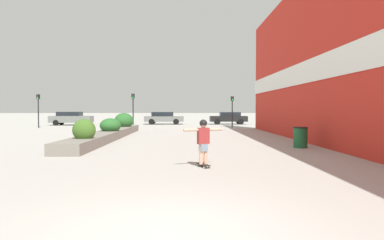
{
  "coord_description": "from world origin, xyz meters",
  "views": [
    {
      "loc": [
        0.2,
        -4.94,
        1.82
      ],
      "look_at": [
        0.54,
        17.12,
        1.11
      ],
      "focal_mm": 32.0,
      "sensor_mm": 36.0,
      "label": 1
    }
  ],
  "objects": [
    {
      "name": "ground_plane",
      "position": [
        0.0,
        0.0,
        0.0
      ],
      "size": [
        300.0,
        300.0,
        0.0
      ],
      "primitive_type": "plane",
      "color": "#A3A099"
    },
    {
      "name": "building_wall_right",
      "position": [
        6.92,
        9.71,
        4.57
      ],
      "size": [
        0.67,
        34.36,
        9.15
      ],
      "color": "red",
      "rests_on": "ground_plane"
    },
    {
      "name": "planter_box",
      "position": [
        -4.54,
        16.61,
        0.46
      ],
      "size": [
        1.46,
        15.92,
        1.51
      ],
      "color": "slate",
      "rests_on": "ground_plane"
    },
    {
      "name": "skateboard",
      "position": [
        0.72,
        5.72,
        0.07
      ],
      "size": [
        0.46,
        0.76,
        0.09
      ],
      "rotation": [
        0.0,
        0.0,
        0.38
      ],
      "color": "black",
      "rests_on": "ground_plane"
    },
    {
      "name": "skateboarder",
      "position": [
        0.72,
        5.72,
        0.94
      ],
      "size": [
        1.25,
        0.56,
        1.4
      ],
      "rotation": [
        0.0,
        0.0,
        0.38
      ],
      "color": "tan",
      "rests_on": "skateboard"
    },
    {
      "name": "trash_bin",
      "position": [
        5.54,
        10.99,
        0.49
      ],
      "size": [
        0.67,
        0.67,
        0.97
      ],
      "color": "#1E5B33",
      "rests_on": "ground_plane"
    },
    {
      "name": "car_leftmost",
      "position": [
        5.22,
        35.81,
        0.77
      ],
      "size": [
        4.42,
        1.85,
        1.44
      ],
      "rotation": [
        0.0,
        0.0,
        1.57
      ],
      "color": "black",
      "rests_on": "ground_plane"
    },
    {
      "name": "car_center_left",
      "position": [
        -2.53,
        35.85,
        0.78
      ],
      "size": [
        4.61,
        2.03,
        1.46
      ],
      "rotation": [
        0.0,
        0.0,
        -1.57
      ],
      "color": "slate",
      "rests_on": "ground_plane"
    },
    {
      "name": "car_center_right",
      "position": [
        -12.82,
        33.66,
        0.8
      ],
      "size": [
        4.58,
        1.89,
        1.51
      ],
      "rotation": [
        0.0,
        0.0,
        -1.57
      ],
      "color": "slate",
      "rests_on": "ground_plane"
    },
    {
      "name": "traffic_light_left",
      "position": [
        -4.92,
        27.71,
        2.26
      ],
      "size": [
        0.28,
        0.3,
        3.29
      ],
      "color": "black",
      "rests_on": "ground_plane"
    },
    {
      "name": "traffic_light_right",
      "position": [
        4.64,
        28.33,
        2.12
      ],
      "size": [
        0.28,
        0.3,
        3.07
      ],
      "color": "black",
      "rests_on": "ground_plane"
    },
    {
      "name": "traffic_light_far_left",
      "position": [
        -14.1,
        28.17,
        2.22
      ],
      "size": [
        0.28,
        0.3,
        3.23
      ],
      "color": "black",
      "rests_on": "ground_plane"
    }
  ]
}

